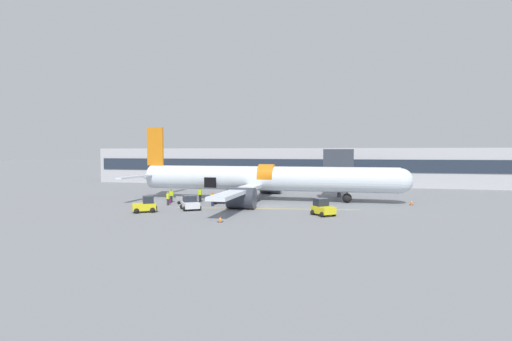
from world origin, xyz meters
name	(u,v)px	position (x,y,z in m)	size (l,w,h in m)	color
ground_plane	(265,207)	(0.00, 0.00, 0.00)	(500.00, 500.00, 0.00)	slate
apron_marking_line	(267,209)	(0.51, -1.34, 0.00)	(20.95, 3.30, 0.01)	yellow
terminal_strip	(302,166)	(0.00, 36.06, 3.62)	(85.92, 12.71, 7.24)	#B2B2B7
jet_bridge_stub	(339,163)	(8.24, 11.35, 5.04)	(3.97, 8.69, 6.91)	#4C4C51
airplane	(263,179)	(-1.62, 6.29, 2.82)	(37.50, 34.05, 10.04)	silver
baggage_tug_lead	(190,204)	(-7.79, -4.15, 0.67)	(2.85, 3.13, 1.56)	silver
baggage_tug_mid	(323,208)	(7.12, -4.78, 0.73)	(2.72, 2.83, 1.74)	yellow
baggage_tug_rear	(145,206)	(-11.73, -7.20, 0.73)	(2.76, 2.44, 1.78)	yellow
baggage_cart_loading	(188,200)	(-10.05, 0.47, 0.51)	(3.44, 1.99, 1.09)	#999BA0
baggage_cart_queued	(222,200)	(-6.05, 2.10, 0.46)	(3.57, 2.78, 0.99)	#B7BABF
ground_crew_loader_a	(212,199)	(-6.38, -0.68, 0.90)	(0.55, 0.55, 1.71)	#1E2338
ground_crew_loader_b	(200,194)	(-9.40, 2.95, 0.97)	(0.58, 0.60, 1.85)	black
ground_crew_driver	(171,195)	(-12.72, 1.26, 0.92)	(0.60, 0.40, 1.74)	#1E2338
ground_crew_supervisor	(168,198)	(-11.91, -1.37, 0.87)	(0.53, 0.53, 1.66)	#2D2D33
suitcase_on_tarmac_upright	(170,201)	(-12.48, 0.27, 0.28)	(0.35, 0.21, 0.67)	#721951
safety_cone_nose	(411,202)	(17.19, 5.97, 0.36)	(0.43, 0.43, 0.77)	black
safety_cone_engine_left	(220,219)	(-1.91, -10.95, 0.26)	(0.48, 0.48, 0.55)	black
safety_cone_wingtip	(250,206)	(-1.15, -2.57, 0.36)	(0.59, 0.59, 0.76)	black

